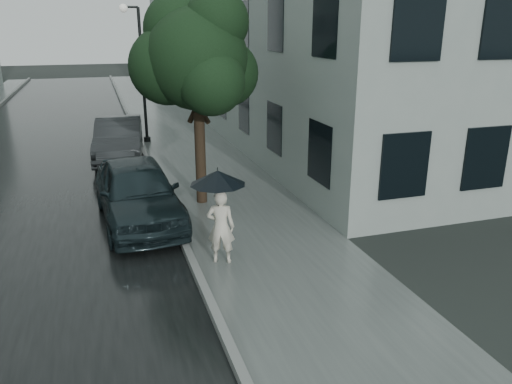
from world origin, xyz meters
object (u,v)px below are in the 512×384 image
object	(u,v)px
car_far	(119,139)
lamp_post	(138,66)
street_tree	(196,57)
car_near	(138,192)
pedestrian	(221,227)

from	to	relation	value
car_far	lamp_post	bearing A→B (deg)	73.62
street_tree	lamp_post	bearing A→B (deg)	95.54
car_far	car_near	bearing A→B (deg)	-83.15
street_tree	lamp_post	size ratio (longest dim) A/B	1.02
pedestrian	car_far	size ratio (longest dim) A/B	0.34
lamp_post	car_near	world-z (taller)	lamp_post
pedestrian	lamp_post	size ratio (longest dim) A/B	0.28
street_tree	car_near	world-z (taller)	street_tree
car_near	street_tree	bearing A→B (deg)	27.47
pedestrian	street_tree	size ratio (longest dim) A/B	0.28
pedestrian	lamp_post	world-z (taller)	lamp_post
car_near	car_far	bearing A→B (deg)	87.33
pedestrian	car_far	xyz separation A→B (m)	(-1.47, 9.11, -0.03)
street_tree	car_far	xyz separation A→B (m)	(-1.84, 5.30, -3.07)
pedestrian	car_far	distance (m)	9.22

